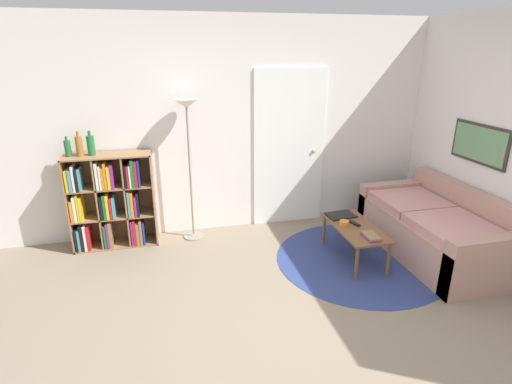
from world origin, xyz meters
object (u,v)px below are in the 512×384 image
(couch, at_px, (438,230))
(bottle_left, at_px, (68,148))
(bottle_right, at_px, (91,145))
(floor_lamp, at_px, (187,125))
(coffee_table, at_px, (355,230))
(bottle_middle, at_px, (79,146))
(bowl, at_px, (344,223))
(laptop, at_px, (341,215))
(bookshelf, at_px, (110,202))

(couch, distance_m, bottle_left, 4.21)
(couch, height_order, bottle_right, bottle_right)
(floor_lamp, xyz_separation_m, bottle_right, (-1.06, 0.03, -0.18))
(coffee_table, relative_size, bottle_right, 3.37)
(floor_lamp, distance_m, couch, 3.07)
(bottle_left, height_order, bottle_middle, bottle_middle)
(floor_lamp, xyz_separation_m, coffee_table, (1.68, -0.96, -1.06))
(couch, relative_size, coffee_table, 1.96)
(couch, distance_m, coffee_table, 0.99)
(bottle_left, bearing_deg, bowl, -18.25)
(laptop, height_order, bowl, bowl)
(couch, relative_size, bottle_left, 8.13)
(bookshelf, height_order, laptop, bookshelf)
(floor_lamp, xyz_separation_m, bowl, (1.57, -0.91, -0.99))
(couch, xyz_separation_m, coffee_table, (-0.98, 0.10, 0.06))
(bookshelf, distance_m, laptop, 2.67)
(bookshelf, xyz_separation_m, bottle_middle, (-0.24, -0.01, 0.68))
(floor_lamp, height_order, bottle_middle, floor_lamp)
(floor_lamp, xyz_separation_m, bottle_left, (-1.30, 0.04, -0.21))
(coffee_table, height_order, bottle_middle, bottle_middle)
(bowl, xyz_separation_m, bottle_left, (-2.87, 0.95, 0.78))
(floor_lamp, bearing_deg, coffee_table, -29.85)
(coffee_table, xyz_separation_m, bottle_right, (-2.74, 0.99, 0.87))
(floor_lamp, height_order, couch, floor_lamp)
(bookshelf, xyz_separation_m, bottle_left, (-0.36, 0.01, 0.66))
(bottle_middle, bearing_deg, bookshelf, 2.35)
(laptop, height_order, bottle_left, bottle_left)
(bookshelf, relative_size, coffee_table, 1.21)
(coffee_table, relative_size, bottle_middle, 3.32)
(bottle_middle, relative_size, bottle_right, 1.01)
(bookshelf, xyz_separation_m, coffee_table, (2.61, -0.99, -0.20))
(bookshelf, xyz_separation_m, laptop, (2.58, -0.69, -0.14))
(floor_lamp, bearing_deg, bottle_right, 178.41)
(bookshelf, distance_m, couch, 3.76)
(bookshelf, bearing_deg, bottle_right, 178.32)
(bowl, relative_size, bottle_middle, 0.39)
(laptop, relative_size, bottle_right, 1.24)
(floor_lamp, xyz_separation_m, couch, (2.66, -1.06, -1.12))
(laptop, distance_m, bottle_right, 2.91)
(bowl, height_order, bottle_left, bottle_left)
(floor_lamp, relative_size, bowl, 15.98)
(coffee_table, distance_m, bowl, 0.14)
(bookshelf, distance_m, bottle_left, 0.75)
(bookshelf, bearing_deg, coffee_table, -20.74)
(bookshelf, bearing_deg, floor_lamp, -1.57)
(bottle_left, bearing_deg, couch, -15.54)
(laptop, bearing_deg, bowl, -106.53)
(bookshelf, xyz_separation_m, floor_lamp, (0.93, -0.03, 0.86))
(bottle_left, relative_size, bottle_middle, 0.80)
(couch, height_order, laptop, couch)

